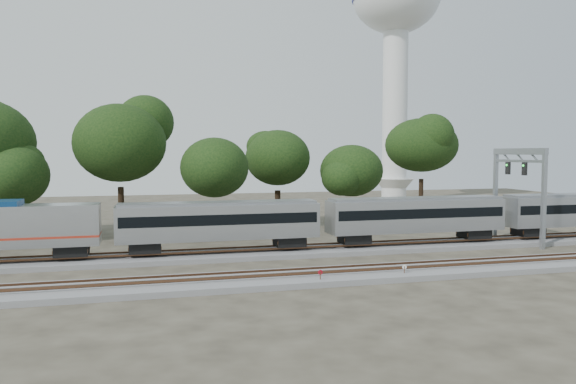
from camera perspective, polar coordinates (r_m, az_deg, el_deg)
ground at (r=42.49m, az=-3.41°, el=-7.98°), size 160.00×160.00×0.00m
track_far at (r=48.24m, az=-4.83°, el=-6.29°), size 160.00×5.00×0.73m
track_near at (r=38.63m, az=-2.21°, el=-8.88°), size 160.00×5.00×0.73m
switch_stand_red at (r=37.75m, az=3.30°, el=-8.47°), size 0.33×0.09×1.05m
switch_stand_white at (r=40.44m, az=11.74°, el=-7.74°), size 0.31×0.12×1.00m
switch_lever at (r=38.61m, az=5.18°, el=-8.98°), size 0.50×0.30×0.30m
water_tower at (r=102.62m, az=10.92°, el=16.55°), size 15.23×15.23×42.17m
signal_gantry at (r=58.76m, az=22.37°, el=1.68°), size 0.64×7.61×9.26m
tree_2 at (r=59.23m, az=-25.93°, el=1.49°), size 6.77×6.77×9.55m
tree_3 at (r=60.39m, az=-16.71°, el=4.78°), size 9.98×9.98×14.07m
tree_4 at (r=56.96m, az=-7.48°, el=2.45°), size 7.45×7.45×10.51m
tree_5 at (r=65.19m, az=-1.06°, el=3.48°), size 8.37×8.37×11.80m
tree_6 at (r=64.74m, az=6.47°, el=2.14°), size 6.88×6.88×9.69m
tree_7 at (r=77.71m, az=13.43°, el=4.64°), size 10.00×10.00×14.10m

